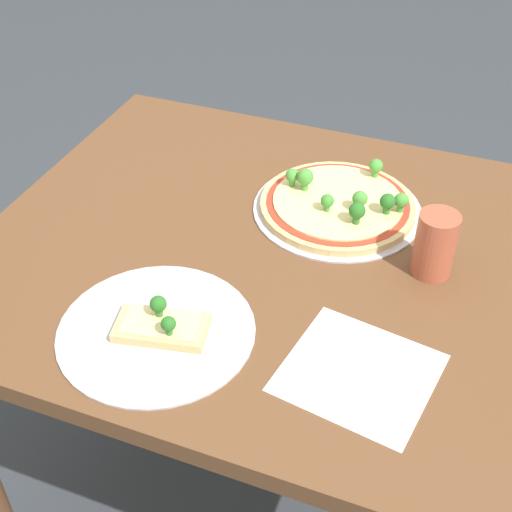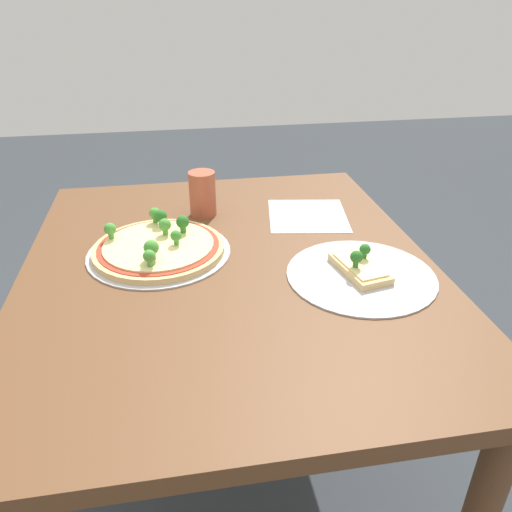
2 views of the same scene
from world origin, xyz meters
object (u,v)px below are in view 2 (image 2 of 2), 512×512
Objects in this scene: dining_table at (230,299)px; pizza_tray_slice at (360,272)px; pizza_tray_whole at (159,247)px; drinking_cup at (203,194)px.

dining_table is 0.31m from pizza_tray_slice.
pizza_tray_whole is 0.46m from pizza_tray_slice.
dining_table is 0.20m from pizza_tray_whole.
pizza_tray_whole reaches higher than pizza_tray_slice.
dining_table is 3.38× the size of pizza_tray_slice.
pizza_tray_slice is (-0.17, -0.42, -0.01)m from pizza_tray_whole.
drinking_cup is at bearing 7.38° from dining_table.
pizza_tray_whole is 1.04× the size of pizza_tray_slice.
dining_table is 9.00× the size of drinking_cup.
pizza_tray_whole is at bearing 64.20° from dining_table.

